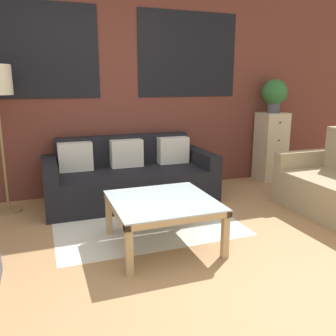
{
  "coord_description": "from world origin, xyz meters",
  "views": [
    {
      "loc": [
        -1.0,
        -2.2,
        1.44
      ],
      "look_at": [
        0.25,
        1.26,
        0.55
      ],
      "focal_mm": 38.0,
      "sensor_mm": 36.0,
      "label": 1
    }
  ],
  "objects": [
    {
      "name": "drawer_cabinet",
      "position": [
        2.21,
        2.18,
        0.5
      ],
      "size": [
        0.38,
        0.37,
        1.01
      ],
      "color": "#C6B793",
      "rests_on": "ground_plane"
    },
    {
      "name": "rug",
      "position": [
        -0.03,
        1.21,
        0.0
      ],
      "size": [
        1.87,
        1.43,
        0.0
      ],
      "color": "silver",
      "rests_on": "ground_plane"
    },
    {
      "name": "coffee_table",
      "position": [
        -0.03,
        0.62,
        0.37
      ],
      "size": [
        0.89,
        0.89,
        0.43
      ],
      "color": "silver",
      "rests_on": "ground_plane"
    },
    {
      "name": "potted_plant",
      "position": [
        2.21,
        2.18,
        1.28
      ],
      "size": [
        0.36,
        0.36,
        0.47
      ],
      "color": "#47474C",
      "rests_on": "drawer_cabinet"
    },
    {
      "name": "wall_back_brick",
      "position": [
        0.0,
        2.44,
        1.41
      ],
      "size": [
        8.4,
        0.09,
        2.8
      ],
      "color": "brown",
      "rests_on": "ground_plane"
    },
    {
      "name": "ground_plane",
      "position": [
        0.0,
        0.0,
        0.0
      ],
      "size": [
        16.0,
        16.0,
        0.0
      ],
      "primitive_type": "plane",
      "color": "#AD7F51"
    },
    {
      "name": "couch_dark",
      "position": [
        -0.0,
        1.95,
        0.28
      ],
      "size": [
        2.03,
        0.88,
        0.78
      ],
      "color": "black",
      "rests_on": "ground_plane"
    }
  ]
}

